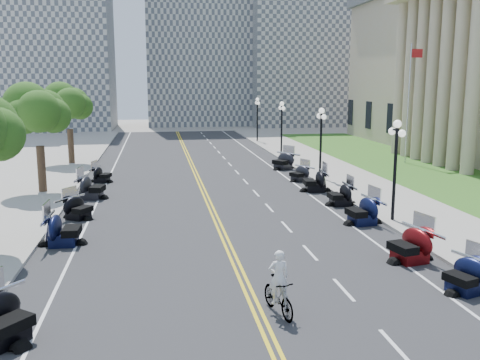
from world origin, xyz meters
name	(u,v)px	position (x,y,z in m)	size (l,w,h in m)	color
ground	(233,257)	(0.00, 0.00, 0.00)	(160.00, 160.00, 0.00)	gray
road	(208,202)	(0.00, 10.00, 0.00)	(16.00, 90.00, 0.01)	#333335
centerline_yellow_a	(206,202)	(-0.12, 10.00, 0.01)	(0.12, 90.00, 0.00)	yellow
centerline_yellow_b	(210,202)	(0.12, 10.00, 0.01)	(0.12, 90.00, 0.00)	yellow
edge_line_north	(314,198)	(6.40, 10.00, 0.01)	(0.12, 90.00, 0.00)	white
edge_line_south	(95,206)	(-6.40, 10.00, 0.01)	(0.12, 90.00, 0.00)	white
lane_dash_4	(396,347)	(3.20, -8.00, 0.01)	(0.12, 2.00, 0.00)	white
lane_dash_5	(344,290)	(3.20, -4.00, 0.01)	(0.12, 2.00, 0.00)	white
lane_dash_6	(310,253)	(3.20, 0.00, 0.01)	(0.12, 2.00, 0.00)	white
lane_dash_7	(287,227)	(3.20, 4.00, 0.01)	(0.12, 2.00, 0.00)	white
lane_dash_8	(269,208)	(3.20, 8.00, 0.01)	(0.12, 2.00, 0.00)	white
lane_dash_9	(256,193)	(3.20, 12.00, 0.01)	(0.12, 2.00, 0.00)	white
lane_dash_10	(245,181)	(3.20, 16.00, 0.01)	(0.12, 2.00, 0.00)	white
lane_dash_11	(237,172)	(3.20, 20.00, 0.01)	(0.12, 2.00, 0.00)	white
lane_dash_12	(230,164)	(3.20, 24.00, 0.01)	(0.12, 2.00, 0.00)	white
lane_dash_13	(224,158)	(3.20, 28.00, 0.01)	(0.12, 2.00, 0.00)	white
lane_dash_14	(219,152)	(3.20, 32.00, 0.01)	(0.12, 2.00, 0.00)	white
lane_dash_15	(214,147)	(3.20, 36.00, 0.01)	(0.12, 2.00, 0.00)	white
lane_dash_16	(211,143)	(3.20, 40.00, 0.01)	(0.12, 2.00, 0.00)	white
lane_dash_17	(207,139)	(3.20, 44.00, 0.01)	(0.12, 2.00, 0.00)	white
lane_dash_18	(204,136)	(3.20, 48.00, 0.01)	(0.12, 2.00, 0.00)	white
lane_dash_19	(202,133)	(3.20, 52.00, 0.01)	(0.12, 2.00, 0.00)	white
sidewalk_north	(379,195)	(10.50, 10.00, 0.07)	(5.00, 90.00, 0.15)	#9E9991
sidewalk_south	(19,207)	(-10.50, 10.00, 0.07)	(5.00, 90.00, 0.15)	#9E9991
lawn	(422,171)	(17.50, 18.00, 0.05)	(9.00, 60.00, 0.10)	#356023
distant_block_a	(47,38)	(-18.00, 62.00, 13.00)	(18.00, 14.00, 26.00)	gray
distant_block_b	(197,30)	(4.00, 68.00, 15.00)	(16.00, 12.00, 30.00)	gray
distant_block_c	(310,56)	(22.00, 65.00, 11.00)	(20.00, 14.00, 22.00)	gray
street_lamp_2	(395,171)	(8.60, 4.00, 2.60)	(0.50, 1.20, 4.90)	black
street_lamp_3	(321,143)	(8.60, 16.00, 2.60)	(0.50, 1.20, 4.90)	black
street_lamp_4	(282,129)	(8.60, 28.00, 2.60)	(0.50, 1.20, 4.90)	black
street_lamp_5	(257,120)	(8.60, 40.00, 2.60)	(0.50, 1.20, 4.90)	black
flagpole	(408,105)	(18.00, 22.00, 5.00)	(1.10, 0.20, 10.00)	silver
tree_3	(38,117)	(-10.00, 14.00, 4.75)	(4.80, 4.80, 9.20)	#235619
tree_4	(69,108)	(-10.00, 26.00, 4.75)	(4.80, 4.80, 9.20)	#235619
motorcycle_n_4	(466,274)	(7.12, -4.84, 0.66)	(1.88, 1.88, 1.31)	black
motorcycle_n_5	(410,243)	(6.71, -1.65, 0.75)	(2.15, 2.15, 1.50)	#590A0C
motorcycle_n_6	(363,209)	(6.99, 3.94, 0.75)	(2.15, 2.15, 1.50)	black
motorcycle_n_7	(340,193)	(7.30, 7.98, 0.69)	(1.98, 1.98, 1.38)	black
motorcycle_n_8	(315,180)	(6.99, 11.94, 0.76)	(2.17, 2.17, 1.52)	black
motorcycle_n_9	(300,173)	(6.99, 15.60, 0.62)	(1.76, 1.76, 1.23)	black
motorcycle_n_10	(283,160)	(7.04, 20.78, 0.76)	(2.17, 2.17, 1.52)	black
motorcycle_s_4	(1,316)	(-7.14, -6.12, 0.76)	(2.16, 2.16, 1.51)	black
motorcycle_s_6	(63,228)	(-6.94, 2.68, 0.77)	(2.19, 2.19, 1.54)	black
motorcycle_s_7	(78,207)	(-6.94, 7.14, 0.65)	(1.86, 1.86, 1.30)	black
motorcycle_s_8	(91,186)	(-6.81, 11.94, 0.78)	(2.23, 2.23, 1.56)	black
motorcycle_s_9	(102,174)	(-6.71, 17.28, 0.62)	(1.76, 1.76, 1.23)	black
bicycle	(278,297)	(0.58, -5.55, 0.58)	(0.54, 1.92, 1.15)	#A51414
cyclist_rider	(279,251)	(0.58, -5.55, 1.99)	(0.61, 0.40, 1.68)	white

